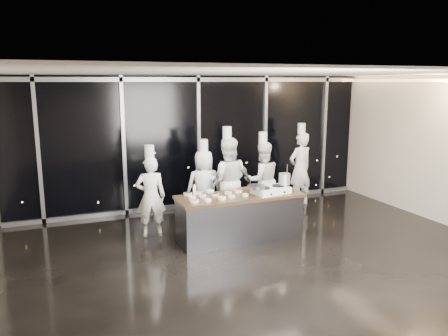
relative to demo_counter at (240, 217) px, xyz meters
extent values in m
plane|color=black|center=(0.00, -0.90, -0.45)|extent=(9.00, 9.00, 0.00)
cube|color=beige|center=(0.00, 2.60, 1.15)|extent=(9.00, 0.02, 3.20)
cube|color=beige|center=(0.00, -4.40, 1.15)|extent=(9.00, 0.02, 3.20)
cube|color=silver|center=(0.00, -0.90, 2.75)|extent=(9.00, 7.00, 0.02)
cube|color=black|center=(0.00, 2.54, 1.15)|extent=(8.90, 0.04, 3.18)
cube|color=gray|center=(0.00, 2.49, 2.65)|extent=(8.90, 0.08, 0.10)
cube|color=gray|center=(0.00, 2.49, -0.40)|extent=(8.90, 0.08, 0.10)
cube|color=gray|center=(-3.60, 2.49, 1.15)|extent=(0.08, 0.08, 3.20)
cube|color=gray|center=(-1.80, 2.49, 1.15)|extent=(0.08, 0.08, 3.20)
cube|color=gray|center=(0.00, 2.49, 1.15)|extent=(0.08, 0.08, 3.20)
cube|color=gray|center=(1.80, 2.49, 1.15)|extent=(0.08, 0.08, 3.20)
cube|color=gray|center=(3.60, 2.49, 1.15)|extent=(0.08, 0.08, 3.20)
cube|color=#36363B|center=(0.00, 0.00, -0.03)|extent=(2.40, 0.80, 0.84)
cube|color=#46321E|center=(0.00, 0.00, 0.42)|extent=(2.46, 0.86, 0.06)
cube|color=white|center=(0.62, -0.11, 0.51)|extent=(0.76, 0.53, 0.12)
cylinder|color=black|center=(0.45, -0.14, 0.58)|extent=(0.27, 0.27, 0.02)
cylinder|color=black|center=(0.79, -0.09, 0.58)|extent=(0.27, 0.27, 0.02)
cylinder|color=black|center=(0.50, -0.36, 0.50)|extent=(0.04, 0.03, 0.04)
cylinder|color=black|center=(0.82, -0.31, 0.50)|extent=(0.04, 0.03, 0.04)
cylinder|color=slate|center=(0.28, -0.15, 0.62)|extent=(0.39, 0.39, 0.06)
cube|color=#4C2B14|center=(-0.01, -0.19, 0.62)|extent=(0.25, 0.07, 0.02)
cylinder|color=#BABABD|center=(0.94, -0.07, 0.70)|extent=(0.26, 0.26, 0.22)
cylinder|color=silver|center=(-0.98, -0.18, 0.47)|extent=(0.17, 0.17, 0.04)
cylinder|color=#FA5629|center=(-0.98, -0.18, 0.49)|extent=(0.14, 0.14, 0.01)
cylinder|color=silver|center=(-0.94, 0.08, 0.47)|extent=(0.15, 0.15, 0.04)
cylinder|color=beige|center=(-0.94, 0.08, 0.49)|extent=(0.12, 0.12, 0.01)
cylinder|color=silver|center=(-0.94, 0.35, 0.47)|extent=(0.17, 0.17, 0.04)
cylinder|color=#381F11|center=(-0.94, 0.35, 0.49)|extent=(0.14, 0.14, 0.01)
cylinder|color=silver|center=(-0.74, -0.22, 0.47)|extent=(0.12, 0.12, 0.04)
cylinder|color=white|center=(-0.74, -0.22, 0.49)|extent=(0.10, 0.10, 0.01)
cylinder|color=silver|center=(-0.73, 0.09, 0.47)|extent=(0.14, 0.14, 0.04)
cylinder|color=tan|center=(-0.73, 0.09, 0.49)|extent=(0.11, 0.11, 0.01)
cylinder|color=silver|center=(-0.73, 0.37, 0.47)|extent=(0.13, 0.13, 0.04)
cylinder|color=olive|center=(-0.73, 0.37, 0.49)|extent=(0.11, 0.11, 0.01)
cylinder|color=silver|center=(-0.44, -0.16, 0.47)|extent=(0.16, 0.16, 0.04)
cylinder|color=tan|center=(-0.44, -0.16, 0.49)|extent=(0.13, 0.13, 0.01)
cylinder|color=silver|center=(-0.46, 0.12, 0.47)|extent=(0.15, 0.15, 0.04)
cylinder|color=black|center=(-0.46, 0.12, 0.49)|extent=(0.12, 0.12, 0.01)
cylinder|color=silver|center=(-0.48, 0.37, 0.47)|extent=(0.16, 0.16, 0.04)
cylinder|color=white|center=(-0.48, 0.37, 0.49)|extent=(0.13, 0.13, 0.01)
cylinder|color=silver|center=(-0.22, -0.12, 0.47)|extent=(0.14, 0.14, 0.04)
cylinder|color=#B58F48|center=(-0.22, -0.12, 0.49)|extent=(0.12, 0.12, 0.01)
cylinder|color=silver|center=(-0.19, 0.14, 0.47)|extent=(0.14, 0.14, 0.04)
cylinder|color=tan|center=(-0.19, 0.14, 0.49)|extent=(0.12, 0.12, 0.01)
cylinder|color=silver|center=(0.06, -0.12, 0.47)|extent=(0.12, 0.12, 0.04)
cylinder|color=beige|center=(0.06, -0.12, 0.49)|extent=(0.10, 0.10, 0.01)
cylinder|color=silver|center=(0.04, 0.18, 0.47)|extent=(0.17, 0.17, 0.04)
cylinder|color=olive|center=(0.04, 0.18, 0.49)|extent=(0.14, 0.14, 0.01)
cylinder|color=white|center=(-0.81, 0.34, 0.53)|extent=(0.06, 0.06, 0.17)
cone|color=white|center=(-0.81, 0.34, 0.64)|extent=(0.05, 0.05, 0.06)
imported|color=silver|center=(-1.57, 0.83, 0.36)|extent=(0.64, 0.47, 1.62)
cylinder|color=silver|center=(-1.57, 0.83, 1.26)|extent=(0.22, 0.22, 0.26)
imported|color=silver|center=(-0.30, 1.25, 0.35)|extent=(0.82, 0.56, 1.62)
cylinder|color=silver|center=(-0.30, 1.25, 1.26)|extent=(0.20, 0.20, 0.26)
imported|color=silver|center=(0.15, 1.03, 0.49)|extent=(1.10, 0.97, 1.89)
cylinder|color=silver|center=(0.15, 1.03, 1.54)|extent=(0.24, 0.24, 0.26)
imported|color=#131834|center=(0.23, 0.97, 0.41)|extent=(1.08, 0.62, 1.73)
imported|color=silver|center=(1.05, 1.13, 0.41)|extent=(0.88, 0.71, 1.73)
cylinder|color=silver|center=(1.05, 1.13, 1.38)|extent=(0.20, 0.20, 0.26)
imported|color=silver|center=(2.38, 1.69, 0.46)|extent=(0.74, 0.56, 1.83)
cylinder|color=silver|center=(2.38, 1.69, 1.48)|extent=(0.22, 0.22, 0.26)
camera|label=1|loc=(-3.31, -7.50, 2.62)|focal=35.00mm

